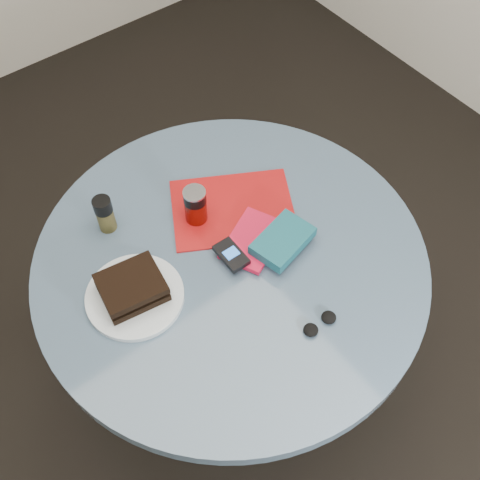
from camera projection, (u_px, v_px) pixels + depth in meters
ground at (233, 375)px, 2.13m from camera, size 4.00×4.00×0.00m
table at (231, 290)px, 1.65m from camera, size 1.00×1.00×0.75m
plate at (135, 296)px, 1.44m from camera, size 0.29×0.29×0.02m
sandwich at (132, 287)px, 1.42m from camera, size 0.16×0.14×0.05m
soda_can at (195, 206)px, 1.54m from camera, size 0.07×0.07×0.11m
pepper_grinder at (105, 214)px, 1.53m from camera, size 0.05×0.05×0.11m
magazine at (233, 209)px, 1.60m from camera, size 0.40×0.37×0.01m
red_book at (253, 240)px, 1.53m from camera, size 0.21×0.18×0.01m
novel at (283, 241)px, 1.50m from camera, size 0.17×0.13×0.03m
mp3_player at (231, 255)px, 1.49m from camera, size 0.05×0.09×0.02m
headphones at (320, 324)px, 1.40m from camera, size 0.09×0.04×0.02m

